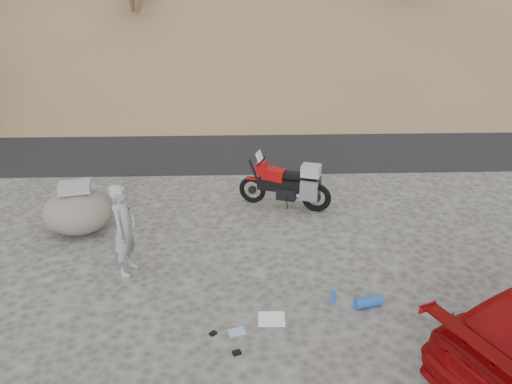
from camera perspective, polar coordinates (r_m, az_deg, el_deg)
ground at (r=10.27m, az=-4.14°, el=-9.30°), size 140.00×140.00×0.00m
road at (r=18.50m, az=-3.28°, el=5.88°), size 120.00×7.00×0.05m
motorcycle at (r=12.84m, az=3.74°, el=0.82°), size 2.37×1.18×1.47m
man at (r=10.66m, az=-14.30°, el=-8.75°), size 0.59×0.78×1.92m
boulder at (r=12.32m, az=-19.67°, el=-2.06°), size 1.61×1.37×1.22m
gear_white_cloth at (r=9.04m, az=1.79°, el=-14.30°), size 0.49×0.44×0.02m
gear_blue_mat at (r=9.51m, az=12.70°, el=-12.16°), size 0.53×0.31×0.20m
gear_bottle at (r=9.48m, az=8.79°, el=-11.74°), size 0.11×0.11×0.25m
gear_funnel at (r=9.57m, az=21.55°, el=-13.10°), size 0.19×0.19×0.21m
gear_glove_a at (r=8.37m, az=-2.22°, el=-17.87°), size 0.16×0.14×0.04m
gear_glove_b at (r=8.75m, az=-4.92°, el=-15.79°), size 0.14×0.14×0.04m
gear_blue_cloth at (r=8.78m, az=-2.20°, el=-15.68°), size 0.33×0.28×0.01m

